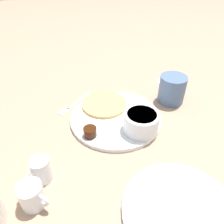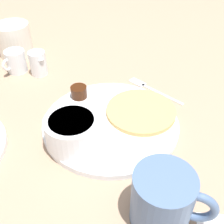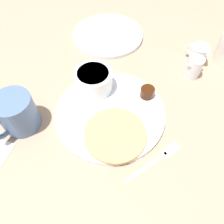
# 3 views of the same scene
# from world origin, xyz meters

# --- Properties ---
(ground_plane) EXTENTS (4.00, 4.00, 0.00)m
(ground_plane) POSITION_xyz_m (0.00, 0.00, 0.00)
(ground_plane) COLOR #9E7F66
(plate) EXTENTS (0.27, 0.27, 0.01)m
(plate) POSITION_xyz_m (0.00, 0.00, 0.01)
(plate) COLOR white
(plate) RESTS_ON ground_plane
(pancake_stack) EXTENTS (0.14, 0.14, 0.01)m
(pancake_stack) POSITION_xyz_m (0.07, 0.02, 0.02)
(pancake_stack) COLOR tan
(pancake_stack) RESTS_ON plate
(bowl) EXTENTS (0.10, 0.10, 0.05)m
(bowl) POSITION_xyz_m (-0.08, -0.05, 0.04)
(bowl) COLOR white
(bowl) RESTS_ON plate
(syrup_cup) EXTENTS (0.04, 0.04, 0.03)m
(syrup_cup) POSITION_xyz_m (-0.06, 0.09, 0.02)
(syrup_cup) COLOR #38190A
(syrup_cup) RESTS_ON plate
(butter_ramekin) EXTENTS (0.04, 0.04, 0.04)m
(butter_ramekin) POSITION_xyz_m (-0.10, -0.04, 0.03)
(butter_ramekin) COLOR white
(butter_ramekin) RESTS_ON plate
(coffee_mug) EXTENTS (0.11, 0.09, 0.09)m
(coffee_mug) POSITION_xyz_m (0.04, -0.21, 0.05)
(coffee_mug) COLOR slate
(coffee_mug) RESTS_ON ground_plane
(creamer_pitcher_near) EXTENTS (0.04, 0.06, 0.06)m
(creamer_pitcher_near) POSITION_xyz_m (-0.15, 0.22, 0.03)
(creamer_pitcher_near) COLOR white
(creamer_pitcher_near) RESTS_ON ground_plane
(creamer_pitcher_far) EXTENTS (0.06, 0.06, 0.06)m
(creamer_pitcher_far) POSITION_xyz_m (-0.20, 0.24, 0.03)
(creamer_pitcher_far) COLOR white
(creamer_pitcher_far) RESTS_ON ground_plane
(fork) EXTENTS (0.10, 0.13, 0.00)m
(fork) POSITION_xyz_m (0.11, 0.11, 0.00)
(fork) COLOR silver
(fork) RESTS_ON ground_plane
(napkin) EXTENTS (0.11, 0.09, 0.00)m
(napkin) POSITION_xyz_m (0.13, -0.26, 0.00)
(napkin) COLOR white
(napkin) RESTS_ON ground_plane
(far_plate) EXTENTS (0.23, 0.23, 0.01)m
(far_plate) POSITION_xyz_m (-0.31, -0.03, 0.01)
(far_plate) COLOR white
(far_plate) RESTS_ON ground_plane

